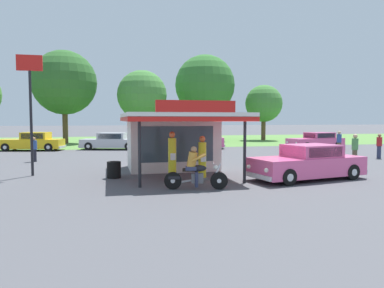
{
  "coord_description": "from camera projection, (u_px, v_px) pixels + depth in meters",
  "views": [
    {
      "loc": [
        -5.2,
        -14.05,
        2.55
      ],
      "look_at": [
        -1.29,
        2.53,
        1.4
      ],
      "focal_mm": 33.85,
      "sensor_mm": 36.0,
      "label": 1
    }
  ],
  "objects": [
    {
      "name": "ground_plane",
      "position": [
        236.0,
        181.0,
        15.01
      ],
      "size": [
        300.0,
        300.0,
        0.0
      ],
      "primitive_type": "plane",
      "color": "#4C4C51"
    },
    {
      "name": "grass_verge_strip",
      "position": [
        151.0,
        141.0,
        44.14
      ],
      "size": [
        120.0,
        24.0,
        0.01
      ],
      "primitive_type": "cube",
      "color": "#56843D",
      "rests_on": "ground"
    },
    {
      "name": "service_station_kiosk",
      "position": [
        173.0,
        137.0,
        18.27
      ],
      "size": [
        5.09,
        7.11,
        3.27
      ],
      "color": "silver",
      "rests_on": "ground"
    },
    {
      "name": "gas_pump_nearside",
      "position": [
        172.0,
        158.0,
        15.01
      ],
      "size": [
        0.44,
        0.44,
        2.06
      ],
      "color": "slate",
      "rests_on": "ground"
    },
    {
      "name": "gas_pump_offside",
      "position": [
        202.0,
        160.0,
        15.32
      ],
      "size": [
        0.44,
        0.44,
        1.87
      ],
      "color": "slate",
      "rests_on": "ground"
    },
    {
      "name": "motorcycle_with_rider",
      "position": [
        195.0,
        172.0,
        13.18
      ],
      "size": [
        2.29,
        0.82,
        1.58
      ],
      "color": "black",
      "rests_on": "ground"
    },
    {
      "name": "featured_classic_sedan",
      "position": [
        307.0,
        163.0,
        15.45
      ],
      "size": [
        5.37,
        2.81,
        1.48
      ],
      "color": "#E55993",
      "rests_on": "ground"
    },
    {
      "name": "parked_car_back_row_left",
      "position": [
        111.0,
        142.0,
        31.0
      ],
      "size": [
        5.46,
        3.15,
        1.43
      ],
      "color": "#B7B7BC",
      "rests_on": "ground"
    },
    {
      "name": "parked_car_back_row_far_right",
      "position": [
        197.0,
        141.0,
        32.01
      ],
      "size": [
        5.23,
        2.94,
        1.54
      ],
      "color": "#E55993",
      "rests_on": "ground"
    },
    {
      "name": "parked_car_back_row_right",
      "position": [
        316.0,
        141.0,
        31.82
      ],
      "size": [
        5.48,
        2.73,
        1.43
      ],
      "color": "#E55993",
      "rests_on": "ground"
    },
    {
      "name": "parked_car_back_row_centre_left",
      "position": [
        32.0,
        142.0,
        29.91
      ],
      "size": [
        5.45,
        2.76,
        1.52
      ],
      "color": "gold",
      "rests_on": "ground"
    },
    {
      "name": "bystander_standing_back_lot",
      "position": [
        379.0,
        146.0,
        23.74
      ],
      "size": [
        0.34,
        0.34,
        1.62
      ],
      "color": "#2D3351",
      "rests_on": "ground"
    },
    {
      "name": "bystander_leaning_by_kiosk",
      "position": [
        339.0,
        142.0,
        26.72
      ],
      "size": [
        0.37,
        0.37,
        1.71
      ],
      "color": "brown",
      "rests_on": "ground"
    },
    {
      "name": "bystander_admiring_sedan",
      "position": [
        34.0,
        149.0,
        21.87
      ],
      "size": [
        0.34,
        0.34,
        1.49
      ],
      "color": "black",
      "rests_on": "ground"
    },
    {
      "name": "bystander_strolling_foreground",
      "position": [
        355.0,
        149.0,
        19.91
      ],
      "size": [
        0.34,
        0.34,
        1.76
      ],
      "color": "brown",
      "rests_on": "ground"
    },
    {
      "name": "tree_oak_left",
      "position": [
        264.0,
        105.0,
        44.86
      ],
      "size": [
        4.57,
        4.57,
        6.84
      ],
      "color": "brown",
      "rests_on": "ground"
    },
    {
      "name": "tree_oak_right",
      "position": [
        64.0,
        83.0,
        38.48
      ],
      "size": [
        6.82,
        6.82,
        9.9
      ],
      "color": "brown",
      "rests_on": "ground"
    },
    {
      "name": "tree_oak_distant_spare",
      "position": [
        205.0,
        86.0,
        43.73
      ],
      "size": [
        7.23,
        7.23,
        10.36
      ],
      "color": "brown",
      "rests_on": "ground"
    },
    {
      "name": "tree_oak_far_left",
      "position": [
        143.0,
        97.0,
        40.24
      ],
      "size": [
        5.52,
        5.52,
        8.04
      ],
      "color": "brown",
      "rests_on": "ground"
    },
    {
      "name": "roadside_pole_sign",
      "position": [
        30.0,
        95.0,
        16.2
      ],
      "size": [
        1.1,
        0.12,
        5.43
      ],
      "color": "black",
      "rests_on": "ground"
    },
    {
      "name": "spare_tire_stack",
      "position": [
        114.0,
        170.0,
        15.8
      ],
      "size": [
        0.6,
        0.6,
        0.72
      ],
      "color": "black",
      "rests_on": "ground"
    }
  ]
}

